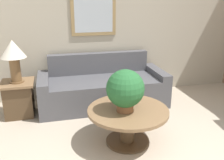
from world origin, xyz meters
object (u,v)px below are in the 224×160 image
object	(u,v)px
coffee_table	(128,118)
side_table	(19,98)
potted_plant_on_table	(125,89)
couch_main	(103,88)
table_lamp	(13,53)

from	to	relation	value
coffee_table	side_table	size ratio (longest dim) A/B	1.83
potted_plant_on_table	side_table	bearing A→B (deg)	138.76
side_table	potted_plant_on_table	size ratio (longest dim) A/B	1.06
couch_main	table_lamp	size ratio (longest dim) A/B	3.30
coffee_table	table_lamp	distance (m)	2.02
couch_main	side_table	world-z (taller)	couch_main
coffee_table	potted_plant_on_table	xyz separation A→B (m)	(-0.05, -0.03, 0.42)
coffee_table	side_table	world-z (taller)	side_table
couch_main	potted_plant_on_table	bearing A→B (deg)	-89.83
side_table	table_lamp	bearing A→B (deg)	180.00
coffee_table	table_lamp	world-z (taller)	table_lamp
side_table	potted_plant_on_table	bearing A→B (deg)	-41.24
side_table	table_lamp	distance (m)	0.74
side_table	couch_main	bearing A→B (deg)	4.71
coffee_table	potted_plant_on_table	size ratio (longest dim) A/B	1.94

